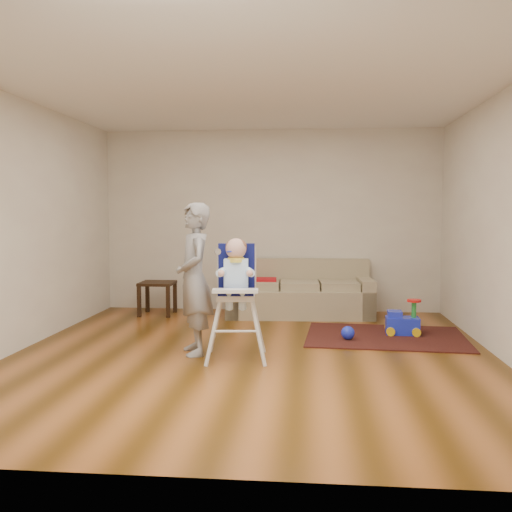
# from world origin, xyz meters

# --- Properties ---
(ground) EXTENTS (5.50, 5.50, 0.00)m
(ground) POSITION_xyz_m (0.00, 0.00, 0.00)
(ground) COLOR #472A07
(ground) RESTS_ON ground
(room_envelope) EXTENTS (5.04, 5.52, 2.72)m
(room_envelope) POSITION_xyz_m (0.00, 0.53, 1.88)
(room_envelope) COLOR beige
(room_envelope) RESTS_ON ground
(sofa) EXTENTS (2.09, 0.94, 0.79)m
(sofa) POSITION_xyz_m (0.44, 2.30, 0.40)
(sofa) COLOR #9A916E
(sofa) RESTS_ON ground
(side_table) EXTENTS (0.48, 0.48, 0.48)m
(side_table) POSITION_xyz_m (-1.60, 2.21, 0.24)
(side_table) COLOR black
(side_table) RESTS_ON ground
(area_rug) EXTENTS (1.93, 1.50, 0.01)m
(area_rug) POSITION_xyz_m (1.49, 1.00, 0.01)
(area_rug) COLOR black
(area_rug) RESTS_ON ground
(ride_on_toy) EXTENTS (0.40, 0.30, 0.43)m
(ride_on_toy) POSITION_xyz_m (1.70, 1.13, 0.23)
(ride_on_toy) COLOR #1C2DE2
(ride_on_toy) RESTS_ON area_rug
(toy_ball) EXTENTS (0.16, 0.16, 0.16)m
(toy_ball) POSITION_xyz_m (1.03, 0.76, 0.09)
(toy_ball) COLOR #1C2DE2
(toy_ball) RESTS_ON area_rug
(high_chair) EXTENTS (0.62, 0.62, 1.23)m
(high_chair) POSITION_xyz_m (-0.15, -0.16, 0.59)
(high_chair) COLOR silver
(high_chair) RESTS_ON ground
(adult) EXTENTS (0.56, 0.67, 1.58)m
(adult) POSITION_xyz_m (-0.61, 0.01, 0.79)
(adult) COLOR gray
(adult) RESTS_ON ground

